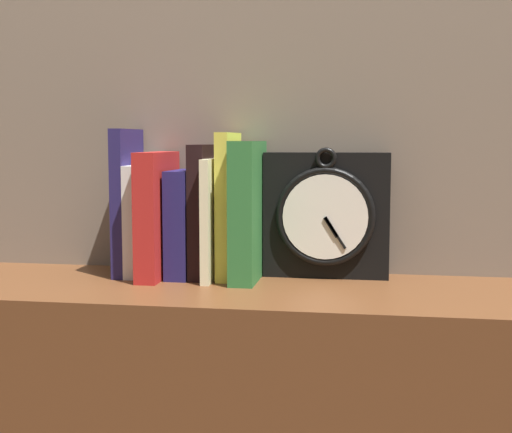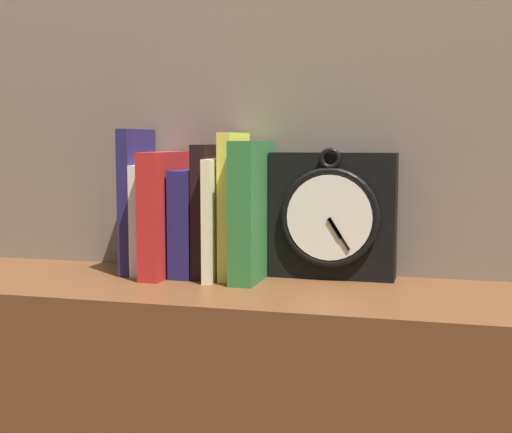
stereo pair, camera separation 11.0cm
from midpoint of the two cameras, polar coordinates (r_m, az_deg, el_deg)
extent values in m
cube|color=#756656|center=(1.28, 4.66, 15.57)|extent=(6.00, 0.05, 2.60)
cube|color=black|center=(1.19, 8.79, 0.06)|extent=(0.21, 0.05, 0.21)
torus|color=black|center=(1.16, 8.61, -0.10)|extent=(0.16, 0.01, 0.16)
cylinder|color=white|center=(1.16, 8.59, -0.11)|extent=(0.14, 0.01, 0.14)
cube|color=black|center=(1.15, 9.05, -0.94)|extent=(0.03, 0.00, 0.04)
cube|color=black|center=(1.15, 9.37, -1.40)|extent=(0.04, 0.00, 0.05)
torus|color=black|center=(1.15, 8.69, 4.60)|extent=(0.04, 0.01, 0.04)
cube|color=#231D52|center=(1.24, -7.01, 1.23)|extent=(0.02, 0.12, 0.25)
cube|color=silver|center=(1.23, -5.92, -0.20)|extent=(0.03, 0.12, 0.19)
cube|color=#B3211E|center=(1.20, -4.76, 0.20)|extent=(0.04, 0.15, 0.21)
cube|color=navy|center=(1.21, -2.68, -0.49)|extent=(0.04, 0.12, 0.18)
cube|color=black|center=(1.20, -1.15, 0.48)|extent=(0.03, 0.12, 0.22)
cube|color=beige|center=(1.18, -0.33, -0.15)|extent=(0.01, 0.14, 0.20)
cube|color=#DBCB44|center=(1.19, 0.86, 0.90)|extent=(0.02, 0.12, 0.24)
cube|color=#2C6E33|center=(1.16, 2.37, 0.45)|extent=(0.04, 0.15, 0.23)
camera|label=1|loc=(0.05, -87.14, 0.31)|focal=50.00mm
camera|label=2|loc=(0.05, 92.86, -0.31)|focal=50.00mm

